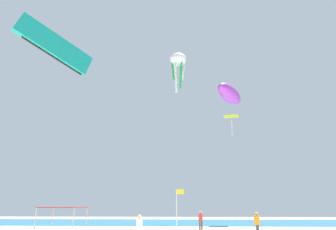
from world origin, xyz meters
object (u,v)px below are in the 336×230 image
(canopy_tent, at_px, (63,208))
(person_leftmost, at_px, (139,226))
(person_near_tent, at_px, (201,219))
(banner_flag, at_px, (178,208))
(person_central, at_px, (257,222))
(kite_parafoil_teal, at_px, (55,46))
(kite_octopus_white, at_px, (178,61))
(kite_diamond_yellow, at_px, (231,117))
(kite_inflatable_purple, at_px, (230,94))

(canopy_tent, xyz_separation_m, person_leftmost, (6.56, -3.81, -1.07))
(person_near_tent, xyz_separation_m, person_leftmost, (-4.39, -11.79, -0.07))
(person_near_tent, distance_m, banner_flag, 8.67)
(person_central, distance_m, kite_parafoil_teal, 21.67)
(person_central, xyz_separation_m, kite_octopus_white, (-6.40, 15.18, 21.52))
(canopy_tent, relative_size, kite_diamond_yellow, 1.05)
(person_near_tent, height_order, person_central, person_near_tent)
(kite_diamond_yellow, bearing_deg, kite_parafoil_teal, 64.95)
(kite_inflatable_purple, distance_m, kite_diamond_yellow, 14.59)
(canopy_tent, bearing_deg, person_leftmost, -30.15)
(person_near_tent, bearing_deg, kite_diamond_yellow, 16.34)
(kite_octopus_white, bearing_deg, kite_diamond_yellow, 21.20)
(kite_parafoil_teal, bearing_deg, kite_inflatable_purple, -14.49)
(kite_inflatable_purple, xyz_separation_m, kite_octopus_white, (-5.55, 10.84, 9.24))
(person_leftmost, height_order, kite_inflatable_purple, kite_inflatable_purple)
(banner_flag, height_order, kite_diamond_yellow, kite_diamond_yellow)
(person_leftmost, height_order, person_central, person_central)
(canopy_tent, distance_m, banner_flag, 8.92)
(banner_flag, bearing_deg, kite_parafoil_teal, -169.81)
(kite_parafoil_teal, relative_size, kite_inflatable_purple, 0.94)
(kite_inflatable_purple, height_order, kite_diamond_yellow, kite_diamond_yellow)
(kite_parafoil_teal, xyz_separation_m, kite_diamond_yellow, (17.55, 22.13, -0.11))
(kite_parafoil_teal, bearing_deg, person_central, -29.37)
(banner_flag, xyz_separation_m, kite_diamond_yellow, (7.49, 20.32, 12.82))
(canopy_tent, relative_size, person_leftmost, 1.84)
(kite_diamond_yellow, bearing_deg, person_leftmost, 80.86)
(person_central, relative_size, banner_flag, 0.52)
(kite_diamond_yellow, bearing_deg, kite_inflatable_purple, 94.68)
(kite_inflatable_purple, relative_size, kite_octopus_white, 0.97)
(person_leftmost, bearing_deg, kite_parafoil_teal, -131.91)
(banner_flag, height_order, kite_octopus_white, kite_octopus_white)
(person_central, xyz_separation_m, kite_inflatable_purple, (-0.85, 4.34, 12.28))
(canopy_tent, relative_size, kite_parafoil_teal, 0.60)
(person_leftmost, bearing_deg, canopy_tent, -150.18)
(banner_flag, relative_size, kite_diamond_yellow, 1.17)
(person_leftmost, bearing_deg, person_central, 90.76)
(kite_inflatable_purple, relative_size, kite_diamond_yellow, 1.87)
(banner_flag, bearing_deg, person_near_tent, 76.27)
(kite_inflatable_purple, bearing_deg, person_leftmost, -12.36)
(kite_octopus_white, bearing_deg, person_central, -70.33)
(person_leftmost, bearing_deg, kite_octopus_white, 144.04)
(person_leftmost, height_order, banner_flag, banner_flag)
(person_near_tent, relative_size, kite_inflatable_purple, 0.33)
(canopy_tent, xyz_separation_m, person_near_tent, (10.95, 7.98, -1.00))
(person_near_tent, relative_size, kite_octopus_white, 0.31)
(kite_inflatable_purple, distance_m, kite_octopus_white, 15.29)
(person_central, height_order, kite_inflatable_purple, kite_inflatable_purple)
(person_near_tent, xyz_separation_m, kite_diamond_yellow, (5.45, 11.96, 13.86))
(canopy_tent, height_order, kite_parafoil_teal, kite_parafoil_teal)
(person_central, height_order, banner_flag, banner_flag)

